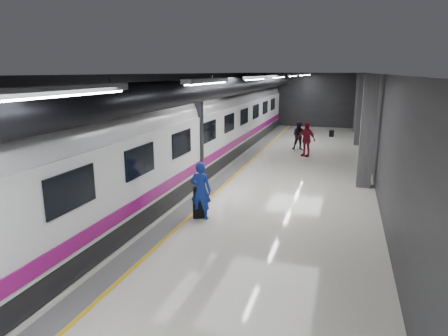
% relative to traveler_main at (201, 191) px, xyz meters
% --- Properties ---
extents(ground, '(40.00, 40.00, 0.00)m').
position_rel_traveler_main_xyz_m(ground, '(0.55, 3.45, -0.93)').
color(ground, silver).
rests_on(ground, ground).
extents(platform_hall, '(10.02, 40.02, 4.51)m').
position_rel_traveler_main_xyz_m(platform_hall, '(0.26, 4.40, 2.60)').
color(platform_hall, black).
rests_on(platform_hall, ground).
extents(train, '(3.05, 38.00, 4.05)m').
position_rel_traveler_main_xyz_m(train, '(-2.70, 3.45, 1.14)').
color(train, black).
rests_on(train, ground).
extents(traveler_main, '(0.69, 0.46, 1.87)m').
position_rel_traveler_main_xyz_m(traveler_main, '(0.00, 0.00, 0.00)').
color(traveler_main, '#193CC0').
rests_on(traveler_main, ground).
extents(suitcase_main, '(0.44, 0.36, 0.61)m').
position_rel_traveler_main_xyz_m(suitcase_main, '(-0.10, 0.05, -0.63)').
color(suitcase_main, black).
rests_on(suitcase_main, ground).
extents(shoulder_bag, '(0.35, 0.31, 0.42)m').
position_rel_traveler_main_xyz_m(shoulder_bag, '(-0.10, 0.04, -0.11)').
color(shoulder_bag, black).
rests_on(shoulder_bag, suitcase_main).
extents(traveler_far_a, '(0.88, 0.71, 1.71)m').
position_rel_traveler_main_xyz_m(traveler_far_a, '(1.64, 12.65, -0.08)').
color(traveler_far_a, black).
rests_on(traveler_far_a, ground).
extents(traveler_far_b, '(1.21, 0.92, 1.91)m').
position_rel_traveler_main_xyz_m(traveler_far_b, '(2.21, 10.83, 0.02)').
color(traveler_far_b, maroon).
rests_on(traveler_far_b, ground).
extents(suitcase_far, '(0.34, 0.24, 0.47)m').
position_rel_traveler_main_xyz_m(suitcase_far, '(3.32, 18.28, -0.70)').
color(suitcase_far, black).
rests_on(suitcase_far, ground).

